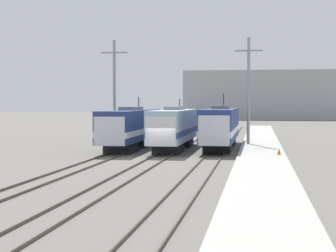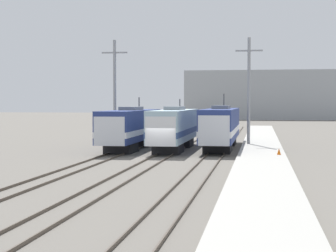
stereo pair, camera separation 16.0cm
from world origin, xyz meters
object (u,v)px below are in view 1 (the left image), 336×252
object	(u,v)px
catenary_tower_right	(249,90)
locomotive_far_right	(221,127)
traffic_cone	(279,151)
locomotive_far_left	(130,127)
catenary_tower_left	(114,90)
locomotive_center	(174,128)

from	to	relation	value
catenary_tower_right	locomotive_far_right	bearing A→B (deg)	-129.45
locomotive_far_right	traffic_cone	size ratio (longest dim) A/B	33.76
locomotive_far_left	catenary_tower_left	world-z (taller)	catenary_tower_left
locomotive_far_right	catenary_tower_right	distance (m)	5.67
locomotive_center	catenary_tower_left	distance (m)	10.09
locomotive_center	catenary_tower_right	world-z (taller)	catenary_tower_right
catenary_tower_left	catenary_tower_right	bearing A→B (deg)	0.00
locomotive_far_left	traffic_cone	distance (m)	15.85
locomotive_center	locomotive_far_right	distance (m)	5.02
locomotive_center	catenary_tower_right	bearing A→B (deg)	38.55
catenary_tower_right	traffic_cone	size ratio (longest dim) A/B	20.96
locomotive_far_left	catenary_tower_right	bearing A→B (deg)	25.34
locomotive_center	traffic_cone	bearing A→B (deg)	-32.93
locomotive_center	traffic_cone	distance (m)	11.90
locomotive_center	locomotive_far_left	bearing A→B (deg)	177.29
traffic_cone	catenary_tower_left	bearing A→B (deg)	145.12
locomotive_center	locomotive_far_right	world-z (taller)	locomotive_far_right
catenary_tower_left	catenary_tower_right	distance (m)	14.56
locomotive_far_right	traffic_cone	xyz separation A→B (m)	(5.48, -8.79, -1.67)
locomotive_far_left	locomotive_far_right	xyz separation A→B (m)	(8.83, 2.18, 0.06)
locomotive_far_left	catenary_tower_left	size ratio (longest dim) A/B	1.46
locomotive_center	locomotive_far_right	size ratio (longest dim) A/B	0.87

